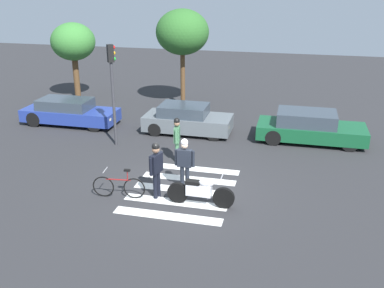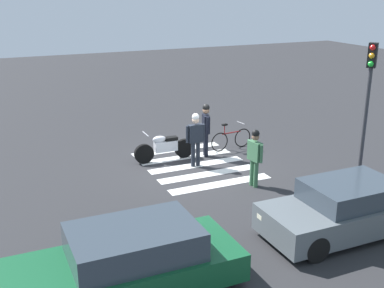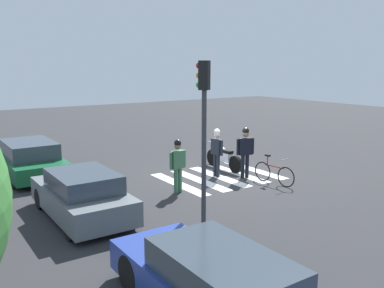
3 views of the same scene
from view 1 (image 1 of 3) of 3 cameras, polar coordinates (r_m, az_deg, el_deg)
ground_plane at (r=15.00m, az=-1.23°, el=-5.97°), size 60.00×60.00×0.00m
police_motorcycle at (r=13.85m, az=1.08°, el=-6.18°), size 2.16×0.62×1.06m
leaning_bicycle at (r=14.54m, az=-9.47°, el=-5.47°), size 1.75×0.46×1.02m
officer_on_foot at (r=14.10m, az=-4.67°, el=-2.80°), size 0.33×0.69×1.91m
officer_by_motorcycle at (r=14.60m, az=-0.97°, el=-2.14°), size 0.69×0.24×1.83m
pedestrian_bystander at (r=16.88m, az=-1.96°, el=0.97°), size 0.27×0.67×1.79m
crosswalk_stripes at (r=15.00m, az=-1.23°, el=-5.95°), size 3.38×4.05×0.01m
car_blue_hatchback at (r=22.25m, az=-15.66°, el=4.02°), size 4.63×1.67×1.27m
car_grey_coupe at (r=20.24m, az=-0.66°, el=3.20°), size 4.00×1.77×1.33m
car_green_compact at (r=19.81m, az=15.03°, el=2.11°), size 4.63×1.90×1.35m
traffic_light_pole at (r=18.40m, az=-10.29°, el=8.27°), size 0.35×0.34×4.27m
street_tree_near at (r=26.51m, az=-15.19°, el=12.63°), size 2.50×2.50×4.41m
street_tree_mid at (r=24.05m, az=-1.26°, el=14.28°), size 2.83×2.83×5.25m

